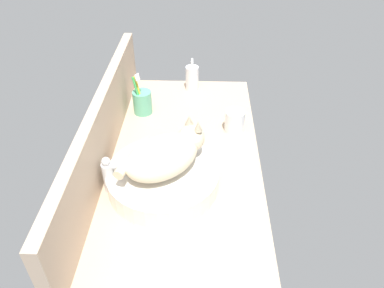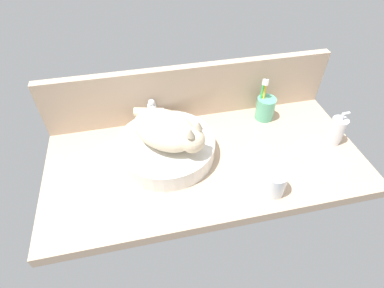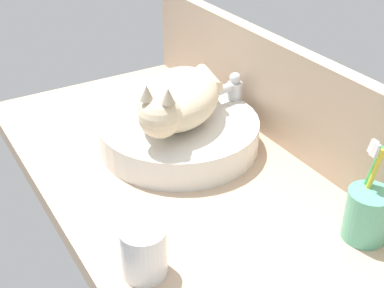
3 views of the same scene
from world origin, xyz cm
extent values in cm
cube|color=tan|center=(0.00, 0.00, -2.00)|extent=(116.95, 56.53, 4.00)
cube|color=tan|center=(0.00, 26.46, 11.74)|extent=(116.95, 3.60, 23.49)
cylinder|color=silver|center=(-13.97, 4.79, 3.40)|extent=(36.12, 36.12, 6.79)
ellipsoid|color=beige|center=(-13.97, 4.79, 12.29)|extent=(29.37, 29.95, 11.00)
sphere|color=beige|center=(-6.02, -4.03, 13.79)|extent=(8.80, 8.80, 8.80)
cone|color=tan|center=(-3.71, -3.30, 19.19)|extent=(2.80, 2.80, 3.20)
cone|color=tan|center=(-6.98, -6.25, 19.19)|extent=(2.80, 2.80, 3.20)
cylinder|color=beige|center=(-18.25, 15.24, 12.79)|extent=(11.44, 5.69, 3.20)
cylinder|color=silver|center=(-16.62, 21.66, 5.50)|extent=(3.60, 3.60, 11.00)
cylinder|color=silver|center=(-15.85, 16.72, 10.40)|extent=(3.72, 10.22, 2.20)
sphere|color=silver|center=(-16.62, 21.66, 12.20)|extent=(2.80, 2.80, 2.80)
cylinder|color=silver|center=(50.80, -2.37, 5.57)|extent=(5.92, 5.92, 11.14)
cylinder|color=silver|center=(50.80, -2.37, 12.54)|extent=(1.20, 1.20, 2.80)
cylinder|color=silver|center=(52.00, -2.37, 13.94)|extent=(2.20, 1.00, 1.00)
cylinder|color=#5BB28E|center=(30.19, 17.58, 4.87)|extent=(7.84, 7.84, 9.73)
cylinder|color=green|center=(27.85, 18.57, 8.90)|extent=(2.33, 4.28, 16.85)
cube|color=white|center=(27.85, 18.57, 17.40)|extent=(1.41, 1.26, 2.60)
cylinder|color=yellow|center=(28.75, 18.05, 8.90)|extent=(1.90, 3.97, 16.90)
cube|color=white|center=(28.75, 18.05, 17.40)|extent=(1.35, 1.22, 2.57)
cylinder|color=white|center=(17.99, -20.07, 4.44)|extent=(7.67, 7.67, 8.89)
cylinder|color=silver|center=(17.99, -20.07, 2.91)|extent=(6.75, 6.75, 5.82)
camera|label=1|loc=(-102.65, -7.68, 86.08)|focal=35.00mm
camera|label=2|loc=(-21.45, -74.29, 81.52)|focal=28.00mm
camera|label=3|loc=(77.89, -46.78, 63.97)|focal=50.00mm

